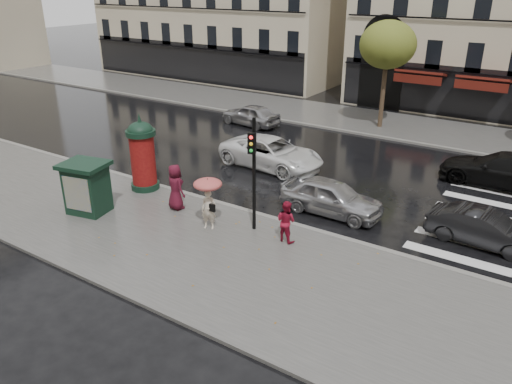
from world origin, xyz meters
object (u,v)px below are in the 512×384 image
Objects in this scene: morris_column at (142,153)px; car_black at (503,170)px; man_burgundy at (175,187)px; newsstand at (87,187)px; traffic_light at (253,164)px; woman_red at (286,221)px; car_white at (271,153)px; car_far_silver at (251,115)px; car_silver at (331,197)px; car_darkgrey at (484,228)px; woman_umbrella at (208,195)px.

morris_column reaches higher than car_black.
man_burgundy is 0.91× the size of newsstand.
traffic_light is at bearing 19.87° from newsstand.
woman_red is 2.36m from traffic_light.
morris_column is 6.64m from car_white.
car_silver is at bearing 54.84° from car_far_silver.
car_silver is at bearing 17.17° from morris_column.
man_burgundy is 6.61m from car_white.
car_darkgrey is (13.78, 3.12, -1.15)m from morris_column.
woman_umbrella is 0.47× the size of traffic_light.
morris_column reaches higher than man_burgundy.
car_silver is (3.20, 3.98, -0.76)m from woman_umbrella.
traffic_light reaches higher than car_white.
car_far_silver is at bearing 48.01° from car_silver.
man_burgundy is at bearing 113.46° from car_darkgrey.
woman_umbrella is 2.12m from traffic_light.
morris_column is at bearing 173.87° from traffic_light.
woman_red is 0.38× the size of car_far_silver.
newsstand is 0.39× the size of car_white.
morris_column is 0.82× the size of car_silver.
woman_umbrella is 13.87m from car_black.
newsstand reaches higher than woman_red.
woman_umbrella is 5.23m from newsstand.
man_burgundy reaches higher than car_far_silver.
car_far_silver is (-9.85, 12.40, -0.20)m from woman_red.
morris_column is at bearing 162.93° from woman_umbrella.
car_darkgrey is at bearing -99.32° from car_white.
woman_umbrella is 5.16m from car_silver.
traffic_light is 0.79× the size of car_black.
car_silver reaches higher than car_darkgrey.
newsstand is at bearing 163.78° from car_white.
car_black reaches higher than car_silver.
woman_red is 8.25m from newsstand.
woman_umbrella is 3.08m from woman_red.
newsstand is 0.38× the size of car_black.
woman_umbrella is at bearing -17.07° from morris_column.
newsstand reaches higher than car_white.
traffic_light reaches higher than man_burgundy.
morris_column is at bearing 2.43° from woman_red.
woman_umbrella is at bearing 179.42° from man_burgundy.
woman_red is at bearing -2.37° from traffic_light.
traffic_light is at bearing 41.29° from car_far_silver.
newsstand reaches higher than car_black.
car_silver is at bearing -132.86° from man_burgundy.
traffic_light is 15.08m from car_far_silver.
traffic_light is (3.71, 0.17, 1.68)m from man_burgundy.
car_black is (10.76, 10.27, -0.28)m from man_burgundy.
car_black reaches higher than car_far_silver.
traffic_light is at bearing -6.13° from morris_column.
man_burgundy is 0.45× the size of car_silver.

